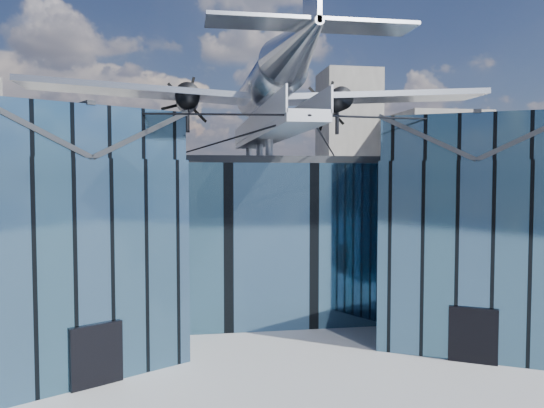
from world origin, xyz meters
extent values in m
plane|color=gray|center=(0.00, 0.00, 0.00)|extent=(120.00, 120.00, 0.00)
cube|color=#3D617D|center=(0.00, 9.00, 4.75)|extent=(28.00, 14.00, 9.50)
cube|color=#23252A|center=(0.00, 9.00, 9.70)|extent=(28.00, 14.00, 0.40)
cube|color=#3D617D|center=(-10.50, -1.00, 4.75)|extent=(11.79, 11.43, 9.50)
cube|color=#3D617D|center=(-10.50, -1.00, 10.60)|extent=(11.56, 11.20, 2.20)
cube|color=#23252A|center=(-12.45, -2.12, 10.60)|extent=(7.98, 9.23, 2.40)
cube|color=#23252A|center=(-8.55, 0.12, 10.60)|extent=(7.98, 9.23, 2.40)
cube|color=#23252A|center=(-10.50, -1.00, 11.75)|extent=(4.30, 7.10, 0.18)
cube|color=black|center=(-8.48, -4.51, 1.30)|extent=(2.03, 1.32, 2.60)
cube|color=black|center=(-6.60, 1.25, 4.75)|extent=(0.34, 0.34, 9.50)
cube|color=#3D617D|center=(10.50, -1.00, 4.75)|extent=(11.79, 11.43, 9.50)
cube|color=#3D617D|center=(10.50, -1.00, 10.60)|extent=(11.56, 11.20, 2.20)
cube|color=#23252A|center=(8.55, 0.12, 10.60)|extent=(7.98, 9.23, 2.40)
cube|color=#23252A|center=(12.45, -2.12, 10.60)|extent=(7.98, 9.23, 2.40)
cube|color=#23252A|center=(10.50, -1.00, 11.75)|extent=(4.30, 7.10, 0.18)
cube|color=black|center=(8.48, -4.51, 1.30)|extent=(2.03, 1.32, 2.60)
cube|color=black|center=(6.60, 1.25, 4.75)|extent=(0.34, 0.34, 9.50)
cube|color=#979BA4|center=(0.00, 3.50, 11.10)|extent=(1.80, 21.00, 0.50)
cube|color=#979BA4|center=(-0.90, 3.50, 11.75)|extent=(0.08, 21.00, 1.10)
cube|color=#979BA4|center=(0.90, 3.50, 11.75)|extent=(0.08, 21.00, 1.10)
cylinder|color=#979BA4|center=(0.00, 13.00, 10.43)|extent=(0.44, 0.44, 1.35)
cylinder|color=#979BA4|center=(0.00, 7.00, 10.43)|extent=(0.44, 0.44, 1.35)
cylinder|color=#979BA4|center=(0.00, 3.00, 10.43)|extent=(0.44, 0.44, 1.35)
cylinder|color=#979BA4|center=(0.00, 4.00, 12.05)|extent=(0.70, 0.70, 1.40)
cylinder|color=black|center=(-5.25, -4.00, 11.40)|extent=(10.55, 6.08, 0.69)
cylinder|color=black|center=(5.25, -4.00, 11.40)|extent=(10.55, 6.08, 0.69)
cylinder|color=black|center=(-3.00, 1.50, 10.55)|extent=(6.09, 17.04, 1.19)
cylinder|color=black|center=(3.00, 1.50, 10.55)|extent=(6.09, 17.04, 1.19)
cylinder|color=#A8ADB5|center=(0.00, 4.00, 14.00)|extent=(2.50, 11.00, 2.50)
sphere|color=#A8ADB5|center=(0.00, 9.50, 14.00)|extent=(2.50, 2.50, 2.50)
cube|color=black|center=(0.00, 8.50, 14.69)|extent=(1.60, 1.40, 0.50)
cone|color=#A8ADB5|center=(0.00, -5.00, 14.30)|extent=(2.50, 7.00, 2.50)
cube|color=#A8ADB5|center=(0.00, -7.20, 14.50)|extent=(8.00, 1.80, 0.14)
cube|color=#A8ADB5|center=(-7.00, 5.00, 13.70)|extent=(14.00, 3.20, 1.08)
cylinder|color=black|center=(-4.60, 5.60, 13.45)|extent=(1.44, 3.20, 1.44)
cone|color=black|center=(-4.60, 7.40, 13.45)|extent=(0.70, 0.70, 0.70)
cube|color=black|center=(-4.60, 7.55, 13.45)|extent=(1.05, 0.06, 3.33)
cube|color=black|center=(-4.60, 7.55, 13.45)|extent=(2.53, 0.06, 2.53)
cube|color=black|center=(-4.60, 7.55, 13.45)|extent=(3.33, 0.06, 1.05)
cylinder|color=black|center=(-4.60, 5.00, 12.22)|extent=(0.24, 0.24, 1.75)
cube|color=#A8ADB5|center=(7.00, 5.00, 13.70)|extent=(14.00, 3.20, 1.08)
cylinder|color=black|center=(4.60, 5.60, 13.45)|extent=(1.44, 3.20, 1.44)
cone|color=black|center=(4.60, 7.40, 13.45)|extent=(0.70, 0.70, 0.70)
cube|color=black|center=(4.60, 7.55, 13.45)|extent=(1.05, 0.06, 3.33)
cube|color=black|center=(4.60, 7.55, 13.45)|extent=(2.53, 0.06, 2.53)
cube|color=black|center=(4.60, 7.55, 13.45)|extent=(3.33, 0.06, 1.05)
cylinder|color=black|center=(4.60, 5.00, 12.22)|extent=(0.24, 0.24, 1.75)
cube|color=slate|center=(32.00, 48.00, 9.00)|extent=(12.00, 14.00, 18.00)
cube|color=slate|center=(-20.00, 55.00, 7.00)|extent=(14.00, 10.00, 14.00)
cube|color=slate|center=(22.00, 58.00, 13.00)|extent=(9.00, 9.00, 26.00)
camera|label=1|loc=(-4.77, -27.09, 8.74)|focal=35.00mm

